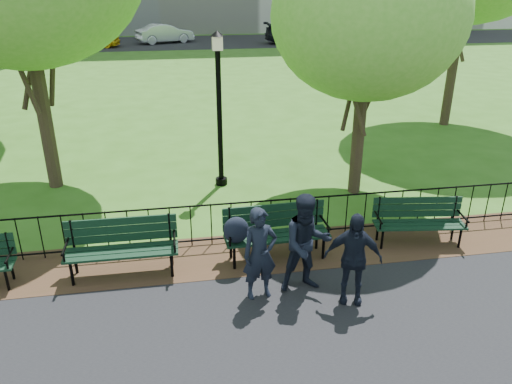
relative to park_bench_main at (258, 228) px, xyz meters
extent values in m
plane|color=#305B18|center=(0.59, -1.23, -0.70)|extent=(120.00, 120.00, 0.00)
cube|color=#382917|center=(0.59, 0.27, -0.69)|extent=(60.00, 1.60, 0.01)
cube|color=black|center=(0.59, 33.77, -0.69)|extent=(70.00, 9.00, 0.01)
cylinder|color=black|center=(0.59, 0.77, 0.18)|extent=(24.00, 0.04, 0.04)
cylinder|color=black|center=(0.59, 0.77, -0.58)|extent=(24.00, 0.04, 0.04)
cylinder|color=black|center=(0.59, 0.77, -0.25)|extent=(0.02, 0.02, 0.90)
cube|color=black|center=(0.36, 0.00, -0.21)|extent=(1.99, 0.61, 0.04)
cube|color=black|center=(0.35, 0.28, 0.17)|extent=(1.97, 0.12, 0.49)
cylinder|color=black|center=(-0.48, -0.23, -0.45)|extent=(0.05, 0.05, 0.49)
cylinder|color=black|center=(1.23, -0.16, -0.45)|extent=(0.05, 0.05, 0.49)
cylinder|color=black|center=(-0.50, 0.16, -0.45)|extent=(0.05, 0.05, 0.49)
cylinder|color=black|center=(1.21, 0.23, -0.45)|extent=(0.05, 0.05, 0.49)
cylinder|color=black|center=(-0.57, -0.04, -0.01)|extent=(0.07, 0.62, 0.04)
cylinder|color=black|center=(1.29, 0.04, -0.01)|extent=(0.07, 0.62, 0.04)
ellipsoid|color=black|center=(-0.43, -0.14, 0.07)|extent=(0.48, 0.34, 0.51)
cube|color=black|center=(-2.47, -0.09, -0.21)|extent=(1.98, 0.54, 0.04)
cube|color=black|center=(-2.47, 0.20, 0.17)|extent=(1.97, 0.06, 0.49)
cylinder|color=black|center=(-3.32, -0.28, -0.45)|extent=(0.05, 0.05, 0.49)
cylinder|color=black|center=(-1.62, -0.29, -0.45)|extent=(0.05, 0.05, 0.49)
cylinder|color=black|center=(-3.32, 0.12, -0.45)|extent=(0.05, 0.05, 0.49)
cylinder|color=black|center=(-1.61, 0.10, -0.45)|extent=(0.05, 0.05, 0.49)
cylinder|color=black|center=(-3.40, -0.08, -0.01)|extent=(0.05, 0.61, 0.04)
cylinder|color=black|center=(-1.54, -0.10, -0.01)|extent=(0.05, 0.61, 0.04)
cylinder|color=black|center=(-4.39, -0.24, -0.48)|extent=(0.05, 0.05, 0.43)
cylinder|color=black|center=(-4.40, 0.10, -0.48)|extent=(0.05, 0.05, 0.43)
cylinder|color=black|center=(-4.33, -0.07, -0.09)|extent=(0.05, 0.54, 0.04)
cube|color=black|center=(3.26, 0.07, -0.25)|extent=(1.83, 0.72, 0.04)
cube|color=black|center=(3.30, 0.32, 0.09)|extent=(1.77, 0.28, 0.45)
cylinder|color=black|center=(2.47, 0.00, -0.48)|extent=(0.05, 0.05, 0.45)
cylinder|color=black|center=(4.00, -0.22, -0.48)|extent=(0.05, 0.05, 0.45)
cylinder|color=black|center=(2.52, 0.35, -0.48)|extent=(0.05, 0.05, 0.45)
cylinder|color=black|center=(4.05, 0.14, -0.48)|extent=(0.05, 0.05, 0.45)
cylinder|color=black|center=(2.43, 0.18, -0.07)|extent=(0.12, 0.56, 0.04)
cylinder|color=black|center=(4.10, -0.05, -0.07)|extent=(0.12, 0.56, 0.04)
cylinder|color=black|center=(-0.28, 3.88, -0.61)|extent=(0.30, 0.30, 0.17)
cylinder|color=black|center=(-0.28, 3.88, 1.02)|extent=(0.13, 0.13, 3.43)
cube|color=beige|center=(-0.28, 3.88, 2.84)|extent=(0.24, 0.24, 0.32)
cone|color=black|center=(-0.28, 3.88, 3.06)|extent=(0.34, 0.34, 0.13)
cylinder|color=#2D2116|center=(-4.48, 4.50, 0.92)|extent=(0.34, 0.34, 3.24)
cylinder|color=#2D2116|center=(2.94, 2.85, 0.57)|extent=(0.30, 0.30, 2.55)
ellipsoid|color=#5EAA33|center=(2.94, 2.85, 3.46)|extent=(4.29, 4.29, 3.65)
cylinder|color=#2D2116|center=(8.31, 8.13, 1.18)|extent=(0.33, 0.33, 3.75)
imported|color=black|center=(-0.17, -1.12, 0.12)|extent=(0.64, 0.47, 1.61)
imported|color=black|center=(0.63, -1.04, 0.19)|extent=(0.87, 0.47, 1.75)
imported|color=black|center=(1.28, -1.49, 0.11)|extent=(1.00, 0.65, 1.59)
imported|color=yellow|center=(-7.00, 32.07, 0.04)|extent=(4.51, 2.46, 1.45)
imported|color=#B8BBC1|center=(-1.52, 33.56, 0.05)|extent=(4.71, 3.02, 1.46)
imported|color=black|center=(9.02, 31.64, 0.13)|extent=(5.68, 2.35, 1.64)
camera|label=1|loc=(-1.43, -8.04, 4.29)|focal=35.00mm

